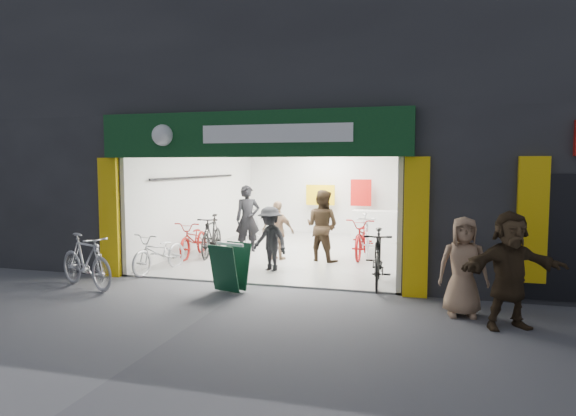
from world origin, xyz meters
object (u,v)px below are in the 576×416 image
at_px(bike_right_front, 378,258).
at_px(pedestrian_near, 463,267).
at_px(parked_bike, 86,261).
at_px(bike_left_front, 160,252).
at_px(sandwich_board, 230,266).

relative_size(bike_right_front, pedestrian_near, 1.18).
xyz_separation_m(bike_right_front, parked_bike, (-5.57, -1.72, -0.03)).
bearing_deg(parked_bike, bike_right_front, -49.39).
bearing_deg(bike_right_front, parked_bike, -166.92).
bearing_deg(bike_right_front, pedestrian_near, -51.57).
bearing_deg(bike_right_front, bike_left_front, 175.92).
bearing_deg(pedestrian_near, parked_bike, 174.63).
xyz_separation_m(bike_left_front, parked_bike, (-0.66, -1.72, 0.08)).
bearing_deg(sandwich_board, parked_bike, -153.74).
relative_size(bike_right_front, sandwich_board, 2.09).
bearing_deg(parked_bike, pedestrian_near, -66.15).
height_order(bike_left_front, pedestrian_near, pedestrian_near).
bearing_deg(bike_left_front, pedestrian_near, -4.20).
bearing_deg(pedestrian_near, bike_right_front, 126.74).
height_order(bike_left_front, bike_right_front, bike_right_front).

